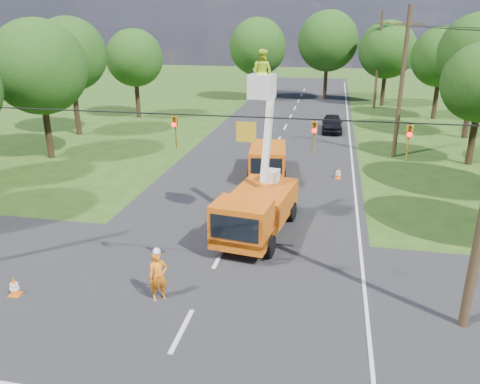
% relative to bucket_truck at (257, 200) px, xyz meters
% --- Properties ---
extents(ground, '(140.00, 140.00, 0.00)m').
position_rel_bucket_truck_xyz_m(ground, '(-1.12, 12.75, -1.69)').
color(ground, '#294915').
rests_on(ground, ground).
extents(road_main, '(12.00, 100.00, 0.06)m').
position_rel_bucket_truck_xyz_m(road_main, '(-1.12, 12.75, -1.69)').
color(road_main, black).
rests_on(road_main, ground).
extents(road_cross, '(56.00, 10.00, 0.07)m').
position_rel_bucket_truck_xyz_m(road_cross, '(-1.12, -5.25, -1.69)').
color(road_cross, black).
rests_on(road_cross, ground).
extents(edge_line, '(0.12, 90.00, 0.02)m').
position_rel_bucket_truck_xyz_m(edge_line, '(4.48, 12.75, -1.69)').
color(edge_line, silver).
rests_on(edge_line, ground).
extents(bucket_truck, '(3.11, 6.36, 7.91)m').
position_rel_bucket_truck_xyz_m(bucket_truck, '(0.00, 0.00, 0.00)').
color(bucket_truck, '#D45B0E').
rests_on(bucket_truck, ground).
extents(second_truck, '(2.70, 5.70, 2.06)m').
position_rel_bucket_truck_xyz_m(second_truck, '(-0.73, 8.47, -0.62)').
color(second_truck, '#D45B0E').
rests_on(second_truck, ground).
extents(ground_worker, '(0.79, 0.73, 1.81)m').
position_rel_bucket_truck_xyz_m(ground_worker, '(-2.41, -5.69, -0.78)').
color(ground_worker, '#DD4812').
rests_on(ground_worker, ground).
extents(distant_car, '(1.78, 4.29, 1.45)m').
position_rel_bucket_truck_xyz_m(distant_car, '(2.98, 21.84, -0.96)').
color(distant_car, black).
rests_on(distant_car, ground).
extents(traffic_cone_2, '(0.38, 0.38, 0.71)m').
position_rel_bucket_truck_xyz_m(traffic_cone_2, '(0.25, 0.62, -1.33)').
color(traffic_cone_2, orange).
rests_on(traffic_cone_2, ground).
extents(traffic_cone_3, '(0.38, 0.38, 0.71)m').
position_rel_bucket_truck_xyz_m(traffic_cone_3, '(-7.40, -6.43, -1.33)').
color(traffic_cone_3, orange).
rests_on(traffic_cone_3, ground).
extents(traffic_cone_6, '(0.38, 0.38, 0.71)m').
position_rel_bucket_truck_xyz_m(traffic_cone_6, '(3.54, 8.84, -1.33)').
color(traffic_cone_6, orange).
rests_on(traffic_cone_6, ground).
extents(pole_right_mid, '(1.80, 0.30, 10.00)m').
position_rel_bucket_truck_xyz_m(pole_right_mid, '(7.38, 14.75, 3.42)').
color(pole_right_mid, '#4C3823').
rests_on(pole_right_mid, ground).
extents(pole_right_far, '(1.80, 0.30, 10.00)m').
position_rel_bucket_truck_xyz_m(pole_right_far, '(7.38, 34.75, 3.42)').
color(pole_right_far, '#4C3823').
rests_on(pole_right_far, ground).
extents(signal_span, '(18.00, 0.29, 1.07)m').
position_rel_bucket_truck_xyz_m(signal_span, '(1.10, -5.25, 4.19)').
color(signal_span, black).
rests_on(signal_span, ground).
extents(tree_left_d, '(6.20, 6.20, 9.24)m').
position_rel_bucket_truck_xyz_m(tree_left_d, '(-16.12, 9.75, 4.44)').
color(tree_left_d, '#382616').
rests_on(tree_left_d, ground).
extents(tree_left_e, '(5.80, 5.80, 9.41)m').
position_rel_bucket_truck_xyz_m(tree_left_e, '(-17.92, 16.75, 4.80)').
color(tree_left_e, '#382616').
rests_on(tree_left_e, ground).
extents(tree_left_f, '(5.40, 5.40, 8.40)m').
position_rel_bucket_truck_xyz_m(tree_left_f, '(-15.92, 24.75, 4.00)').
color(tree_left_f, '#382616').
rests_on(tree_left_f, ground).
extents(tree_right_d, '(6.00, 6.00, 9.70)m').
position_rel_bucket_truck_xyz_m(tree_right_d, '(13.68, 21.75, 4.99)').
color(tree_right_d, '#382616').
rests_on(tree_right_d, ground).
extents(tree_right_e, '(5.60, 5.60, 8.63)m').
position_rel_bucket_truck_xyz_m(tree_right_e, '(12.68, 29.75, 4.12)').
color(tree_right_e, '#382616').
rests_on(tree_right_e, ground).
extents(tree_far_a, '(6.60, 6.60, 9.50)m').
position_rel_bucket_truck_xyz_m(tree_far_a, '(-6.12, 37.75, 4.50)').
color(tree_far_a, '#382616').
rests_on(tree_far_a, ground).
extents(tree_far_b, '(7.00, 7.00, 10.32)m').
position_rel_bucket_truck_xyz_m(tree_far_b, '(1.88, 39.75, 5.12)').
color(tree_far_b, '#382616').
rests_on(tree_far_b, ground).
extents(tree_far_c, '(6.20, 6.20, 9.18)m').
position_rel_bucket_truck_xyz_m(tree_far_c, '(8.38, 36.75, 4.37)').
color(tree_far_c, '#382616').
rests_on(tree_far_c, ground).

